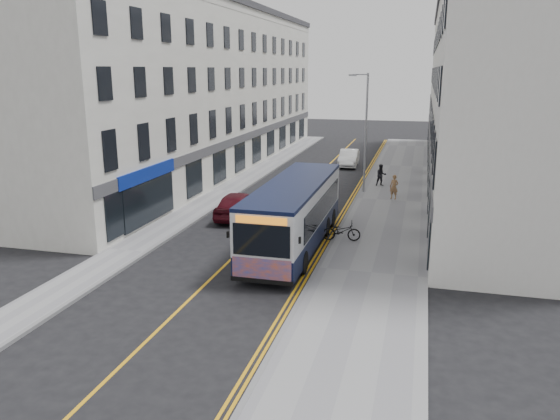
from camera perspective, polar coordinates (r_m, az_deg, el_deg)
The scene contains 17 objects.
ground at distance 25.31m, azimuth -4.46°, elevation -4.51°, with size 140.00×140.00×0.00m, color black.
pavement_east at distance 35.57m, azimuth 11.56°, elevation 0.93°, with size 4.50×64.00×0.12m, color gray.
pavement_west at distance 37.82m, azimuth -5.70°, elevation 1.96°, with size 2.00×64.00×0.12m, color gray.
kerb_east at distance 35.75m, azimuth 7.96°, elevation 1.16°, with size 0.18×64.00×0.13m, color slate.
kerb_west at distance 37.48m, azimuth -4.26°, elevation 1.88°, with size 0.18×64.00×0.13m, color slate.
road_centre_line at distance 36.42m, azimuth 1.70°, elevation 1.44°, with size 0.12×64.00×0.01m, color orange.
road_dbl_yellow_inner at distance 35.81m, azimuth 7.25°, elevation 1.11°, with size 0.10×64.00×0.01m, color orange.
road_dbl_yellow_outer at distance 35.79m, azimuth 7.56°, elevation 1.09°, with size 0.10×64.00×0.01m, color orange.
terrace_east at distance 43.75m, azimuth 19.75°, elevation 11.41°, with size 6.00×46.00×13.00m, color white.
terrace_west at distance 46.79m, azimuth -6.70°, elevation 12.29°, with size 6.00×46.00×13.00m, color silver.
streetlamp at distance 36.97m, azimuth 8.84°, elevation 8.36°, with size 1.32×0.18×8.00m.
city_bus at distance 25.53m, azimuth 1.54°, elevation -0.23°, with size 2.55×10.92×3.17m.
bicycle at distance 26.67m, azimuth 6.43°, elevation -2.20°, with size 0.64×1.84×0.97m, color black.
pedestrian_near at distance 35.74m, azimuth 11.83°, elevation 2.37°, with size 0.57×0.38×1.57m, color #946A43.
pedestrian_far at distance 39.64m, azimuth 10.52°, elevation 3.60°, with size 0.75×0.59×1.55m, color black.
car_white at distance 48.10m, azimuth 7.21°, elevation 5.41°, with size 1.53×4.38×1.44m, color silver.
car_maroon at distance 31.07m, azimuth -4.43°, elevation 0.57°, with size 1.82×4.52×1.54m, color #490C15.
Camera 1 is at (7.96, -22.58, 8.22)m, focal length 35.00 mm.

